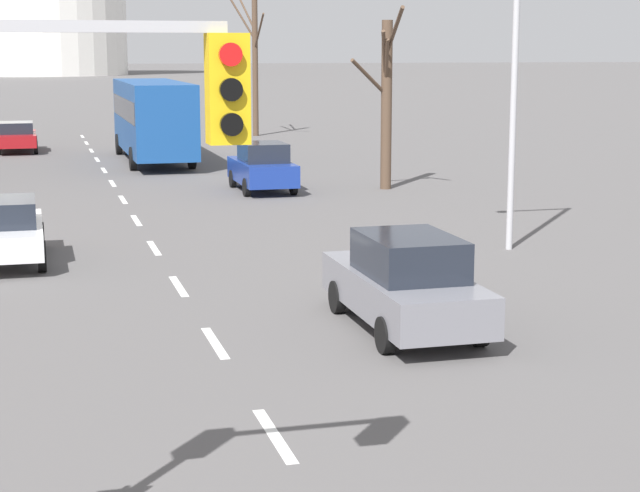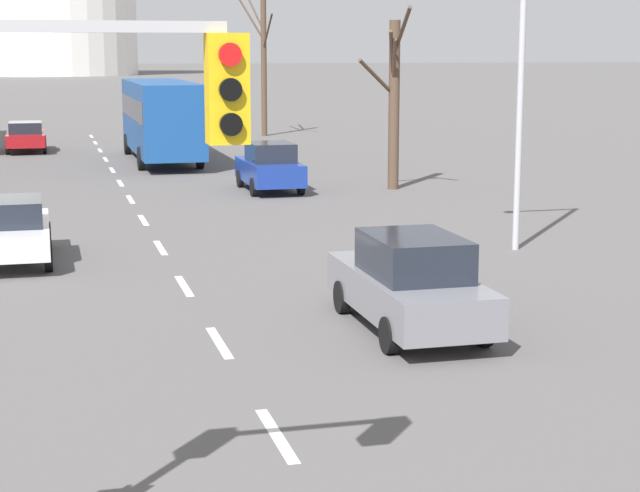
{
  "view_description": "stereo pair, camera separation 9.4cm",
  "coord_description": "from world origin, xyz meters",
  "px_view_note": "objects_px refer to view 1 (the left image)",
  "views": [
    {
      "loc": [
        -2.8,
        -3.5,
        4.8
      ],
      "look_at": [
        -0.22,
        6.03,
        2.99
      ],
      "focal_mm": 60.0,
      "sensor_mm": 36.0,
      "label": 1
    },
    {
      "loc": [
        -2.71,
        -3.52,
        4.8
      ],
      "look_at": [
        -0.22,
        6.03,
        2.99
      ],
      "focal_mm": 60.0,
      "sensor_mm": 36.0,
      "label": 2
    }
  ],
  "objects_px": {
    "traffic_signal_near_left": "(46,147)",
    "sedan_mid_centre": "(17,136)",
    "sedan_near_left": "(406,283)",
    "sedan_far_left": "(3,230)",
    "sedan_near_right": "(262,167)",
    "street_lamp_right": "(499,33)",
    "city_bus": "(153,115)"
  },
  "relations": [
    {
      "from": "traffic_signal_near_left",
      "to": "sedan_mid_centre",
      "type": "bearing_deg",
      "value": 91.01
    },
    {
      "from": "sedan_near_left",
      "to": "sedan_far_left",
      "type": "relative_size",
      "value": 1.07
    },
    {
      "from": "sedan_near_right",
      "to": "street_lamp_right",
      "type": "bearing_deg",
      "value": -75.93
    },
    {
      "from": "street_lamp_right",
      "to": "city_bus",
      "type": "distance_m",
      "value": 24.19
    },
    {
      "from": "sedan_mid_centre",
      "to": "city_bus",
      "type": "xyz_separation_m",
      "value": [
        5.81,
        -6.28,
        1.29
      ]
    },
    {
      "from": "traffic_signal_near_left",
      "to": "sedan_mid_centre",
      "type": "relative_size",
      "value": 1.21
    },
    {
      "from": "traffic_signal_near_left",
      "to": "sedan_far_left",
      "type": "height_order",
      "value": "traffic_signal_near_left"
    },
    {
      "from": "street_lamp_right",
      "to": "sedan_mid_centre",
      "type": "bearing_deg",
      "value": 111.1
    },
    {
      "from": "sedan_near_left",
      "to": "city_bus",
      "type": "distance_m",
      "value": 29.93
    },
    {
      "from": "city_bus",
      "to": "sedan_near_left",
      "type": "bearing_deg",
      "value": -88.06
    },
    {
      "from": "sedan_near_right",
      "to": "sedan_mid_centre",
      "type": "distance_m",
      "value": 19.16
    },
    {
      "from": "sedan_mid_centre",
      "to": "city_bus",
      "type": "relative_size",
      "value": 0.4
    },
    {
      "from": "sedan_near_left",
      "to": "sedan_mid_centre",
      "type": "bearing_deg",
      "value": 100.68
    },
    {
      "from": "street_lamp_right",
      "to": "sedan_far_left",
      "type": "bearing_deg",
      "value": 172.96
    },
    {
      "from": "traffic_signal_near_left",
      "to": "street_lamp_right",
      "type": "height_order",
      "value": "street_lamp_right"
    },
    {
      "from": "sedan_far_left",
      "to": "sedan_near_right",
      "type": "bearing_deg",
      "value": 52.44
    },
    {
      "from": "sedan_near_right",
      "to": "sedan_far_left",
      "type": "xyz_separation_m",
      "value": [
        -8.39,
        -10.92,
        -0.06
      ]
    },
    {
      "from": "street_lamp_right",
      "to": "sedan_near_left",
      "type": "relative_size",
      "value": 1.88
    },
    {
      "from": "traffic_signal_near_left",
      "to": "city_bus",
      "type": "distance_m",
      "value": 38.07
    },
    {
      "from": "traffic_signal_near_left",
      "to": "street_lamp_right",
      "type": "xyz_separation_m",
      "value": [
        10.64,
        14.36,
        1.21
      ]
    },
    {
      "from": "sedan_far_left",
      "to": "city_bus",
      "type": "height_order",
      "value": "city_bus"
    },
    {
      "from": "traffic_signal_near_left",
      "to": "city_bus",
      "type": "bearing_deg",
      "value": 82.39
    },
    {
      "from": "traffic_signal_near_left",
      "to": "sedan_mid_centre",
      "type": "distance_m",
      "value": 44.08
    },
    {
      "from": "sedan_far_left",
      "to": "city_bus",
      "type": "bearing_deg",
      "value": 74.98
    },
    {
      "from": "sedan_near_right",
      "to": "sedan_far_left",
      "type": "bearing_deg",
      "value": -127.56
    },
    {
      "from": "street_lamp_right",
      "to": "sedan_far_left",
      "type": "relative_size",
      "value": 2.01
    },
    {
      "from": "sedan_near_right",
      "to": "sedan_mid_centre",
      "type": "height_order",
      "value": "sedan_near_right"
    },
    {
      "from": "sedan_near_right",
      "to": "city_bus",
      "type": "height_order",
      "value": "city_bus"
    },
    {
      "from": "sedan_near_right",
      "to": "sedan_far_left",
      "type": "height_order",
      "value": "sedan_near_right"
    },
    {
      "from": "sedan_mid_centre",
      "to": "street_lamp_right",
      "type": "bearing_deg",
      "value": -68.9
    },
    {
      "from": "street_lamp_right",
      "to": "sedan_near_left",
      "type": "height_order",
      "value": "street_lamp_right"
    },
    {
      "from": "sedan_mid_centre",
      "to": "city_bus",
      "type": "distance_m",
      "value": 8.65
    }
  ]
}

